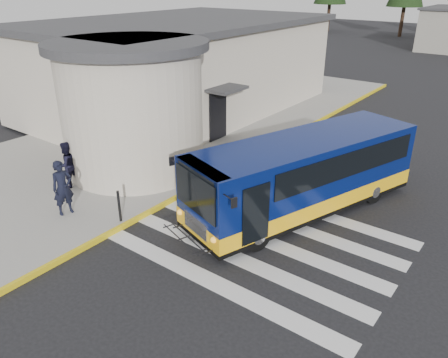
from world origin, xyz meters
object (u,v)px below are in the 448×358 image
Objects in this scene: pedestrian_b at (67,165)px; bollard at (119,206)px; pedestrian_a at (63,188)px; transit_bus at (303,177)px.

bollard is (3.37, -0.54, -0.32)m from pedestrian_b.
pedestrian_a is 1.74× the size of bollard.
pedestrian_b is 1.63× the size of bollard.
transit_bus reaches higher than bollard.
transit_bus is 5.02× the size of pedestrian_a.
pedestrian_b is at bearing -134.88° from transit_bus.
pedestrian_b reaches higher than bollard.
transit_bus is 5.82m from bollard.
transit_bus is 8.20m from pedestrian_b.
transit_bus is at bearing 116.74° from pedestrian_b.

